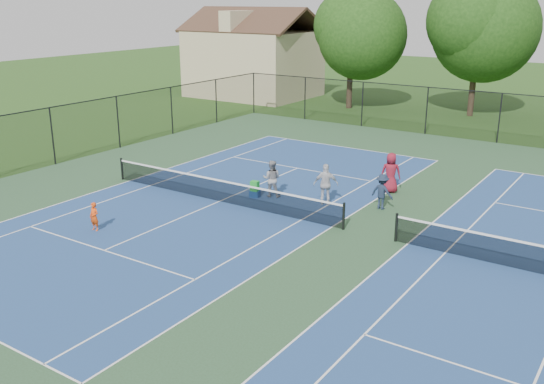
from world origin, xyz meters
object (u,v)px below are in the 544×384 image
Objects in this scene: ball_hopper at (255,186)px; clapboard_house at (253,61)px; instructor at (272,179)px; bystander_b at (382,192)px; bystander_c at (391,173)px; child_player at (94,217)px; bystander_a at (326,184)px; tree_back_b at (479,24)px; ball_crate at (255,194)px; tree_back_a at (352,30)px.

clapboard_house is at bearing 125.55° from ball_hopper.
bystander_b is (4.68, 1.18, -0.08)m from instructor.
bystander_c is (4.06, 3.48, 0.09)m from instructor.
child_player reaches higher than ball_hopper.
bystander_a is (2.47, 0.41, 0.06)m from instructor.
child_player is at bearing -98.66° from tree_back_b.
ball_crate is at bearing 18.98° from instructor.
bystander_c is (1.59, 3.08, 0.03)m from bystander_a.
tree_back_a is 20.88× the size of ball_hopper.
clapboard_house is (-19.00, -1.00, -3.50)m from tree_back_b.
bystander_c is 4.14× the size of ball_hopper.
bystander_c is 6.15m from ball_crate.
child_player reaches higher than ball_crate.
instructor is at bearing -20.36° from bystander_a.
bystander_b is at bearing 171.11° from instructor.
tree_back_b is 0.93× the size of clapboard_house.
instructor is (7.48, -22.18, -5.22)m from tree_back_a.
bystander_c is at bearing 40.81° from ball_crate.
tree_back_b is 25.51m from ball_hopper.
child_player is 2.51× the size of ball_hopper.
clapboard_house reaches higher than child_player.
bystander_a is 3.24m from ball_crate.
clapboard_house is at bearing -78.50° from bystander_a.
bystander_a is at bearing 166.36° from instructor.
tree_back_b is at bearing 12.53° from tree_back_a.
bystander_c is at bearing -83.00° from tree_back_b.
instructor reaches higher than bystander_b.
tree_back_b is 6.73× the size of bystander_b.
tree_back_a reaches higher than clapboard_house.
child_player is (4.24, -29.26, -5.49)m from tree_back_a.
ball_hopper is (-0.56, -0.50, -0.30)m from instructor.
ball_hopper is at bearing 23.80° from bystander_b.
clapboard_house reaches higher than bystander_b.
tree_back_a is 10.47m from clapboard_house.
bystander_c is (7.31, 10.56, 0.36)m from child_player.
tree_back_b is 25.60m from ball_crate.
bystander_b is at bearing -59.92° from tree_back_a.
tree_back_a is at bearing -94.36° from instructor.
instructor is at bearing 41.98° from ball_crate.
tree_back_a is 30.07m from child_player.
bystander_a is 3.47m from bystander_c.
ball_hopper is at bearing -12.99° from bystander_a.
bystander_b is (3.17, -23.01, -5.85)m from tree_back_b.
bystander_b reaches higher than ball_crate.
ball_crate is (-3.02, -0.91, -0.73)m from bystander_a.
instructor is at bearing 41.98° from ball_hopper.
tree_back_b is 19.35m from clapboard_house.
tree_back_b reaches higher than bystander_c.
bystander_a is (9.95, -21.78, -5.16)m from tree_back_a.
instructor reaches higher than ball_hopper.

